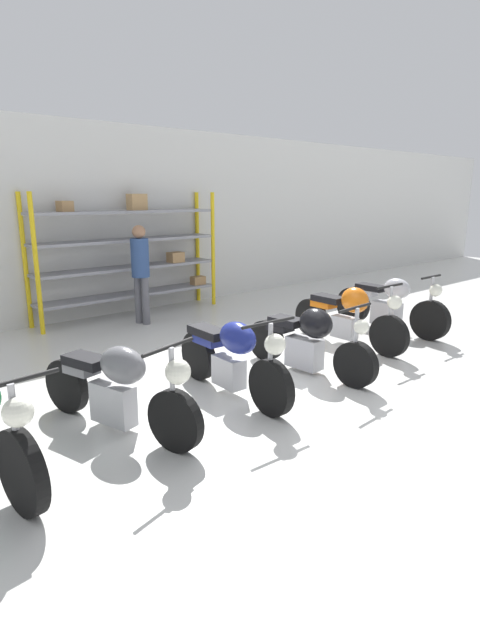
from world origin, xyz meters
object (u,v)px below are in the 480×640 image
Objects in this scene: shelving_rack at (130,251)px; motorcycle_blue at (232,356)px; motorcycle_silver at (390,305)px; person_browsing at (140,266)px; motorcycle_black at (308,340)px; motorcycle_orange at (349,314)px; motorcycle_grey at (118,386)px.

shelving_rack is 1.86× the size of motorcycle_blue.
person_browsing is at bearing -136.32° from motorcycle_silver.
motorcycle_black is 1.47m from motorcycle_orange.
motorcycle_black is 0.96× the size of motorcycle_orange.
motorcycle_silver is (1.26, 0.08, -0.05)m from motorcycle_orange.
motorcycle_orange is 0.98× the size of motorcycle_silver.
motorcycle_grey is at bearing -84.80° from motorcycle_silver.
person_browsing is at bearing 168.23° from motorcycle_blue.
motorcycle_grey is at bearing -95.50° from motorcycle_black.
motorcycle_orange is (4.09, 0.34, 0.02)m from motorcycle_grey.
motorcycle_orange reaches higher than motorcycle_blue.
motorcycle_silver reaches higher than motorcycle_black.
motorcycle_orange reaches higher than motorcycle_black.
motorcycle_black is (1.26, -0.04, -0.05)m from motorcycle_blue.
motorcycle_orange is at bearing 100.63° from person_browsing.
motorcycle_grey is at bearing -89.25° from motorcycle_blue.
motorcycle_orange is 1.26m from motorcycle_silver.
person_browsing is (2.35, 3.63, 0.58)m from motorcycle_grey.
motorcycle_silver reaches higher than motorcycle_grey.
motorcycle_grey is at bearing 39.87° from person_browsing.
motorcycle_orange is at bearing 79.40° from motorcycle_grey.
motorcycle_grey is at bearing -120.45° from shelving_rack.
motorcycle_blue is 0.98× the size of motorcycle_black.
person_browsing is at bearing -106.49° from shelving_rack.
motorcycle_grey is 1.42m from motorcycle_blue.
shelving_rack is 4.64m from motorcycle_blue.
motorcycle_silver is at bearing 97.11° from motorcycle_black.
motorcycle_black is 2.71m from motorcycle_silver.
motorcycle_silver is 1.23× the size of person_browsing.
motorcycle_orange reaches higher than motorcycle_grey.
motorcycle_blue reaches higher than motorcycle_grey.
motorcycle_blue is (1.42, -0.04, 0.01)m from motorcycle_grey.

